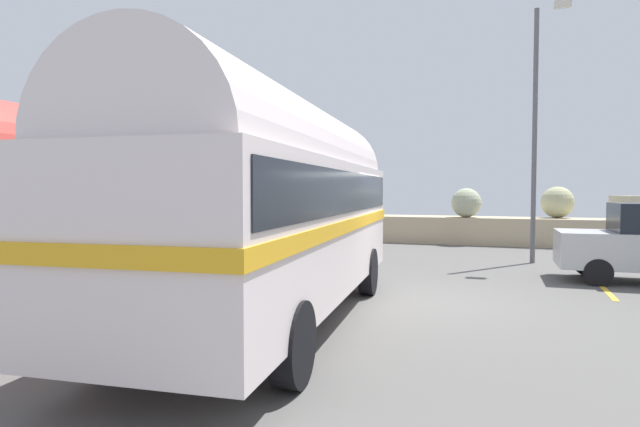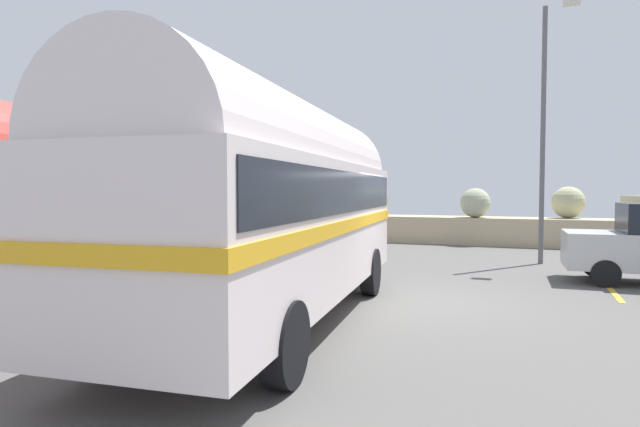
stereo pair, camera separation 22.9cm
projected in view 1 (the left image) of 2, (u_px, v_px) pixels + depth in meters
name	position (u px, v px, depth m)	size (l,w,h in m)	color
ground	(403.00, 301.00, 10.15)	(32.00, 26.00, 0.02)	#585653
breakwater	(465.00, 226.00, 21.12)	(31.36, 2.05, 2.47)	tan
vintage_coach	(276.00, 198.00, 8.38)	(3.27, 8.78, 3.70)	black
second_coach	(71.00, 197.00, 10.53)	(2.97, 8.72, 3.70)	black
lamp_post	(538.00, 123.00, 15.14)	(0.94, 0.64, 7.48)	#5B5B60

